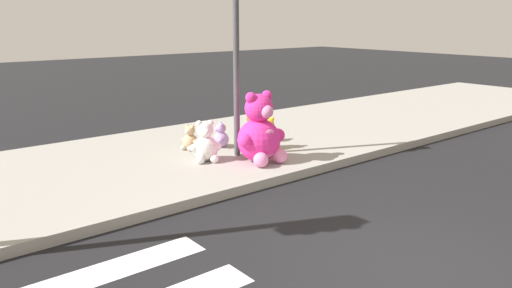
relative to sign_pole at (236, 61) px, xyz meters
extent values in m
plane|color=black|center=(-1.00, -4.40, -1.85)|extent=(60.00, 60.00, 0.00)
cube|color=#9E9B93|center=(-1.00, 0.80, -1.77)|extent=(28.00, 4.40, 0.15)
cube|color=white|center=(-3.98, -2.35, -1.85)|extent=(3.20, 0.45, 0.00)
cylinder|color=#4C4C51|center=(0.00, 0.00, -0.10)|extent=(0.11, 0.11, 3.20)
sphere|color=#F22D93|center=(0.06, -0.55, -1.32)|extent=(0.75, 0.75, 0.75)
ellipsoid|color=pink|center=(0.06, -0.82, -1.32)|extent=(0.42, 0.17, 0.49)
sphere|color=#F22D93|center=(0.06, -0.55, -0.76)|extent=(0.49, 0.49, 0.49)
sphere|color=pink|center=(0.06, -0.76, -0.79)|extent=(0.23, 0.23, 0.23)
sphere|color=#F22D93|center=(0.23, -0.55, -0.56)|extent=(0.19, 0.19, 0.19)
sphere|color=#F22D93|center=(0.42, -0.65, -1.27)|extent=(0.24, 0.24, 0.24)
sphere|color=pink|center=(0.26, -0.87, -1.57)|extent=(0.26, 0.26, 0.26)
sphere|color=#F22D93|center=(-0.11, -0.55, -0.56)|extent=(0.19, 0.19, 0.19)
sphere|color=#F22D93|center=(-0.30, -0.64, -1.27)|extent=(0.24, 0.24, 0.24)
sphere|color=pink|center=(-0.15, -0.86, -1.57)|extent=(0.26, 0.26, 0.26)
sphere|color=white|center=(-0.64, 0.07, -1.48)|extent=(0.44, 0.44, 0.44)
ellipsoid|color=white|center=(-0.71, -0.08, -1.48)|extent=(0.26, 0.19, 0.29)
sphere|color=white|center=(-0.64, 0.07, -1.15)|extent=(0.29, 0.29, 0.29)
sphere|color=white|center=(-0.69, -0.05, -1.16)|extent=(0.13, 0.13, 0.13)
sphere|color=white|center=(-0.55, 0.02, -1.03)|extent=(0.11, 0.11, 0.11)
sphere|color=white|center=(-0.47, -0.07, -1.44)|extent=(0.14, 0.14, 0.14)
sphere|color=white|center=(-0.61, -0.16, -1.62)|extent=(0.15, 0.15, 0.15)
sphere|color=white|center=(-0.73, 0.11, -1.03)|extent=(0.11, 0.11, 0.11)
sphere|color=white|center=(-0.86, 0.10, -1.44)|extent=(0.14, 0.14, 0.14)
sphere|color=white|center=(-0.83, -0.06, -1.62)|extent=(0.15, 0.15, 0.15)
sphere|color=tan|center=(-0.44, 0.89, -1.55)|extent=(0.29, 0.29, 0.29)
ellipsoid|color=beige|center=(-0.54, 0.86, -1.55)|extent=(0.12, 0.17, 0.19)
sphere|color=tan|center=(-0.44, 0.89, -1.33)|extent=(0.19, 0.19, 0.19)
sphere|color=beige|center=(-0.52, 0.87, -1.35)|extent=(0.09, 0.09, 0.09)
sphere|color=tan|center=(-0.42, 0.83, -1.26)|extent=(0.07, 0.07, 0.07)
sphere|color=tan|center=(-0.43, 0.75, -1.53)|extent=(0.09, 0.09, 0.09)
sphere|color=beige|center=(-0.53, 0.78, -1.65)|extent=(0.10, 0.10, 0.10)
sphere|color=tan|center=(-0.47, 0.96, -1.26)|extent=(0.07, 0.07, 0.07)
sphere|color=tan|center=(-0.53, 1.01, -1.53)|extent=(0.09, 0.09, 0.09)
sphere|color=beige|center=(-0.59, 0.93, -1.65)|extent=(0.10, 0.10, 0.10)
sphere|color=yellow|center=(0.73, 0.00, -1.51)|extent=(0.37, 0.37, 0.37)
ellipsoid|color=#F0DB80|center=(0.75, 0.13, -1.51)|extent=(0.21, 0.10, 0.24)
sphere|color=yellow|center=(0.73, 0.00, -1.23)|extent=(0.25, 0.25, 0.25)
sphere|color=#F0DB80|center=(0.74, 0.10, -1.25)|extent=(0.11, 0.11, 0.11)
sphere|color=yellow|center=(0.65, 0.01, -1.13)|extent=(0.09, 0.09, 0.09)
sphere|color=yellow|center=(0.56, 0.07, -1.48)|extent=(0.12, 0.12, 0.12)
sphere|color=#F0DB80|center=(0.65, 0.17, -1.63)|extent=(0.13, 0.13, 0.13)
sphere|color=yellow|center=(0.82, -0.01, -1.13)|extent=(0.09, 0.09, 0.09)
sphere|color=yellow|center=(0.91, 0.03, -1.48)|extent=(0.12, 0.12, 0.12)
sphere|color=#F0DB80|center=(0.85, 0.15, -1.63)|extent=(0.13, 0.13, 0.13)
sphere|color=#B28CD8|center=(0.11, 0.67, -1.55)|extent=(0.30, 0.30, 0.30)
ellipsoid|color=silver|center=(0.02, 0.71, -1.55)|extent=(0.13, 0.18, 0.19)
sphere|color=#B28CD8|center=(0.11, 0.67, -1.33)|extent=(0.20, 0.20, 0.20)
sphere|color=silver|center=(0.04, 0.70, -1.34)|extent=(0.09, 0.09, 0.09)
sphere|color=#B28CD8|center=(0.08, 0.61, -1.25)|extent=(0.07, 0.07, 0.07)
sphere|color=#B28CD8|center=(0.02, 0.56, -1.53)|extent=(0.09, 0.09, 0.09)
sphere|color=silver|center=(-0.04, 0.65, -1.65)|extent=(0.10, 0.10, 0.10)
sphere|color=#B28CD8|center=(0.14, 0.73, -1.25)|extent=(0.07, 0.07, 0.07)
sphere|color=#B28CD8|center=(0.14, 0.81, -1.53)|extent=(0.09, 0.09, 0.09)
sphere|color=silver|center=(0.03, 0.80, -1.65)|extent=(0.10, 0.10, 0.10)
sphere|color=olive|center=(0.83, 0.58, -1.50)|extent=(0.40, 0.40, 0.40)
ellipsoid|color=tan|center=(0.81, 0.73, -1.50)|extent=(0.23, 0.11, 0.26)
sphere|color=olive|center=(0.83, 0.58, -1.19)|extent=(0.27, 0.27, 0.27)
sphere|color=tan|center=(0.82, 0.69, -1.21)|extent=(0.12, 0.12, 0.12)
sphere|color=olive|center=(0.74, 0.57, -1.09)|extent=(0.10, 0.10, 0.10)
sphere|color=olive|center=(0.63, 0.61, -1.47)|extent=(0.13, 0.13, 0.13)
sphere|color=tan|center=(0.70, 0.74, -1.63)|extent=(0.14, 0.14, 0.14)
sphere|color=olive|center=(0.92, 0.59, -1.09)|extent=(0.10, 0.10, 0.10)
sphere|color=olive|center=(1.01, 0.65, -1.47)|extent=(0.13, 0.13, 0.13)
sphere|color=tan|center=(0.92, 0.76, -1.63)|extent=(0.14, 0.14, 0.14)
camera|label=1|loc=(-5.18, -6.97, 0.73)|focal=34.63mm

